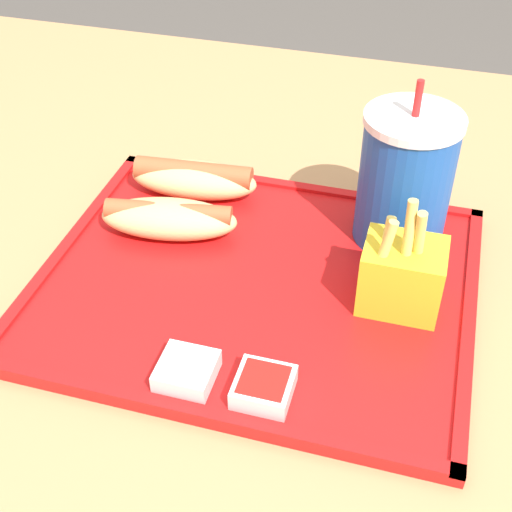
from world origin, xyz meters
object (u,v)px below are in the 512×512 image
(hot_dog_near, at_px, (169,218))
(sauce_cup_mayo, at_px, (187,370))
(fries_carton, at_px, (402,274))
(soda_cup, at_px, (405,179))
(sauce_cup_ketchup, at_px, (264,386))
(hot_dog_far, at_px, (194,178))

(hot_dog_near, bearing_deg, sauce_cup_mayo, -64.85)
(hot_dog_near, distance_m, sauce_cup_mayo, 0.20)
(hot_dog_near, distance_m, fries_carton, 0.24)
(soda_cup, xyz_separation_m, hot_dog_near, (-0.23, -0.06, -0.05))
(sauce_cup_ketchup, bearing_deg, fries_carton, 56.77)
(fries_carton, height_order, sauce_cup_mayo, fries_carton)
(soda_cup, height_order, hot_dog_far, soda_cup)
(fries_carton, bearing_deg, hot_dog_near, 170.36)
(hot_dog_far, bearing_deg, sauce_cup_ketchup, -59.52)
(hot_dog_far, distance_m, fries_carton, 0.27)
(hot_dog_far, bearing_deg, sauce_cup_mayo, -71.72)
(hot_dog_near, bearing_deg, soda_cup, 15.25)
(hot_dog_far, xyz_separation_m, hot_dog_near, (0.00, -0.08, -0.00))
(hot_dog_near, bearing_deg, sauce_cup_ketchup, -50.04)
(fries_carton, distance_m, sauce_cup_ketchup, 0.17)
(sauce_cup_mayo, relative_size, sauce_cup_ketchup, 1.00)
(sauce_cup_ketchup, bearing_deg, sauce_cup_mayo, -179.16)
(hot_dog_near, bearing_deg, fries_carton, -9.64)
(soda_cup, relative_size, hot_dog_far, 1.20)
(hot_dog_near, xyz_separation_m, sauce_cup_ketchup, (0.15, -0.18, -0.01))
(soda_cup, distance_m, fries_carton, 0.11)
(fries_carton, height_order, sauce_cup_ketchup, fries_carton)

